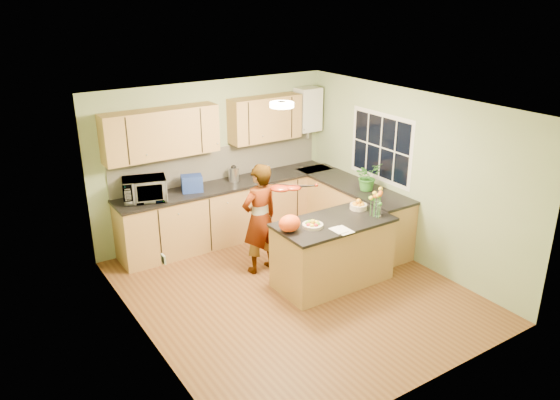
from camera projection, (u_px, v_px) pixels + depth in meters
floor at (294, 291)px, 7.31m from camera, size 4.50×4.50×0.00m
ceiling at (296, 106)px, 6.41m from camera, size 4.00×4.50×0.02m
wall_back at (214, 160)px, 8.62m from camera, size 4.00×0.02×2.50m
wall_front at (431, 278)px, 5.10m from camera, size 4.00×0.02×2.50m
wall_left at (141, 242)px, 5.84m from camera, size 0.02×4.50×2.50m
wall_right at (408, 176)px, 7.88m from camera, size 0.02×4.50×2.50m
back_counter at (230, 211)px, 8.71m from camera, size 3.64×0.62×0.94m
right_counter at (352, 212)px, 8.67m from camera, size 0.62×2.24×0.94m
splashback at (220, 163)px, 8.67m from camera, size 3.60×0.02×0.52m
upper_cabinets at (207, 127)px, 8.18m from camera, size 3.20×0.34×0.70m
boiler at (308, 110)px, 9.12m from camera, size 0.40×0.30×0.86m
window_right at (381, 147)px, 8.24m from camera, size 0.01×1.30×1.05m
light_switch at (163, 259)px, 5.36m from camera, size 0.02×0.09×0.09m
ceiling_lamp at (282, 105)px, 6.66m from camera, size 0.30×0.30×0.07m
peninsula_island at (333, 252)px, 7.38m from camera, size 1.59×0.82×0.91m
fruit_dish at (313, 224)px, 7.02m from camera, size 0.27×0.27×0.09m
orange_bowl at (358, 205)px, 7.59m from camera, size 0.24×0.24×0.14m
flower_vase at (378, 196)px, 7.28m from camera, size 0.24×0.24×0.44m
orange_bag at (290, 223)px, 6.87m from camera, size 0.33×0.29×0.22m
papers at (343, 230)px, 6.93m from camera, size 0.20×0.27×0.01m
violinist at (260, 219)px, 7.58m from camera, size 0.62×0.45×1.59m
violin at (280, 188)px, 7.34m from camera, size 0.70×0.61×0.18m
microwave at (145, 189)px, 7.79m from camera, size 0.70×0.57×0.33m
blue_box at (192, 183)px, 8.16m from camera, size 0.36×0.31×0.24m
kettle at (234, 174)px, 8.58m from camera, size 0.16×0.16×0.31m
jar_cream at (256, 173)px, 8.75m from camera, size 0.13×0.13×0.17m
jar_white at (267, 171)px, 8.81m from camera, size 0.11×0.11×0.17m
potted_plant at (367, 176)px, 8.18m from camera, size 0.39×0.34×0.43m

